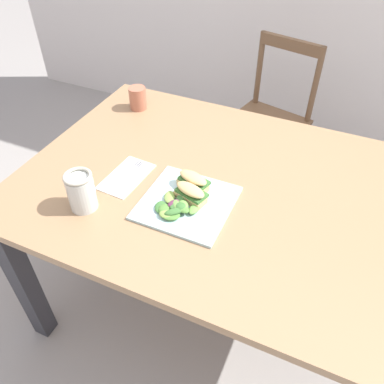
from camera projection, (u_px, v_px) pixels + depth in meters
The scene contains 11 objects.
ground_plane at pixel (218, 319), 1.77m from camera, with size 9.28×9.28×0.00m, color gray.
dining_table at pixel (220, 206), 1.42m from camera, with size 1.41×1.01×0.74m.
chair_wooden_far at pixel (269, 121), 2.20m from camera, with size 0.48×0.48×0.87m.
plate_lunch at pixel (187, 203), 1.27m from camera, with size 0.29×0.29×0.01m, color silver.
sandwich_half_front at pixel (191, 193), 1.25m from camera, with size 0.12×0.09×0.06m.
sandwich_half_back at pixel (193, 181), 1.30m from camera, with size 0.12×0.09×0.06m.
salad_mixed_greens at pixel (176, 207), 1.23m from camera, with size 0.15×0.15×0.03m.
napkin_folded at pixel (127, 177), 1.37m from camera, with size 0.12×0.21×0.00m, color white.
fork_on_napkin at pixel (129, 173), 1.38m from camera, with size 0.04×0.19×0.00m.
mason_jar_iced_tea at pixel (82, 193), 1.22m from camera, with size 0.09×0.09×0.13m.
cup_extra_side at pixel (138, 98), 1.70m from camera, with size 0.07×0.07×0.10m, color #B2664C.
Camera 1 is at (0.27, -0.89, 1.62)m, focal length 36.36 mm.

